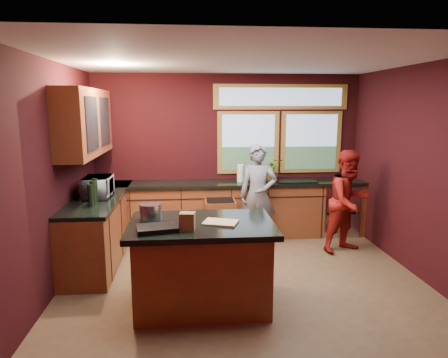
{
  "coord_description": "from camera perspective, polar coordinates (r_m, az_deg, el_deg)",
  "views": [
    {
      "loc": [
        -0.67,
        -4.77,
        2.18
      ],
      "look_at": [
        -0.21,
        0.4,
        1.22
      ],
      "focal_mm": 32.0,
      "sensor_mm": 36.0,
      "label": 1
    }
  ],
  "objects": [
    {
      "name": "floor",
      "position": [
        5.29,
        2.71,
        -13.87
      ],
      "size": [
        4.5,
        4.5,
        0.0
      ],
      "primitive_type": "plane",
      "color": "brown",
      "rests_on": "ground"
    },
    {
      "name": "room_shell",
      "position": [
        5.11,
        -4.3,
        6.18
      ],
      "size": [
        4.52,
        4.02,
        2.71
      ],
      "color": "black",
      "rests_on": "ground"
    },
    {
      "name": "back_counter",
      "position": [
        6.75,
        2.48,
        -4.24
      ],
      "size": [
        4.5,
        0.64,
        0.93
      ],
      "color": "brown",
      "rests_on": "floor"
    },
    {
      "name": "left_counter",
      "position": [
        6.02,
        -17.27,
        -6.55
      ],
      "size": [
        0.64,
        2.3,
        0.93
      ],
      "color": "brown",
      "rests_on": "floor"
    },
    {
      "name": "island",
      "position": [
        4.46,
        -3.16,
        -11.97
      ],
      "size": [
        1.55,
        1.05,
        0.95
      ],
      "color": "brown",
      "rests_on": "floor"
    },
    {
      "name": "person_grey",
      "position": [
        6.27,
        4.89,
        -2.3
      ],
      "size": [
        0.65,
        0.5,
        1.59
      ],
      "primitive_type": "imported",
      "rotation": [
        0.0,
        0.0,
        -0.23
      ],
      "color": "slate",
      "rests_on": "floor"
    },
    {
      "name": "person_red",
      "position": [
        6.24,
        17.41,
        -3.07
      ],
      "size": [
        0.92,
        0.83,
        1.54
      ],
      "primitive_type": "imported",
      "rotation": [
        0.0,
        0.0,
        0.41
      ],
      "color": "maroon",
      "rests_on": "floor"
    },
    {
      "name": "microwave",
      "position": [
        5.76,
        -17.53,
        -1.08
      ],
      "size": [
        0.35,
        0.52,
        0.29
      ],
      "primitive_type": "imported",
      "rotation": [
        0.0,
        0.0,
        1.57
      ],
      "color": "#999999",
      "rests_on": "left_counter"
    },
    {
      "name": "potted_plant",
      "position": [
        6.76,
        7.05,
        1.36
      ],
      "size": [
        0.34,
        0.29,
        0.37
      ],
      "primitive_type": "imported",
      "color": "#999999",
      "rests_on": "back_counter"
    },
    {
      "name": "paper_towel",
      "position": [
        6.62,
        2.4,
        0.83
      ],
      "size": [
        0.12,
        0.12,
        0.28
      ],
      "primitive_type": "cylinder",
      "color": "white",
      "rests_on": "back_counter"
    },
    {
      "name": "cutting_board",
      "position": [
        4.26,
        -0.5,
        -6.22
      ],
      "size": [
        0.41,
        0.35,
        0.02
      ],
      "primitive_type": "cube",
      "rotation": [
        0.0,
        0.0,
        -0.33
      ],
      "color": "tan",
      "rests_on": "island"
    },
    {
      "name": "stock_pot",
      "position": [
        4.44,
        -10.44,
        -4.64
      ],
      "size": [
        0.24,
        0.24,
        0.18
      ],
      "primitive_type": "cylinder",
      "color": "#B0B0B5",
      "rests_on": "island"
    },
    {
      "name": "paper_bag",
      "position": [
        4.03,
        -5.26,
        -6.05
      ],
      "size": [
        0.17,
        0.14,
        0.18
      ],
      "primitive_type": "cube",
      "rotation": [
        0.0,
        0.0,
        -0.17
      ],
      "color": "brown",
      "rests_on": "island"
    },
    {
      "name": "black_tray",
      "position": [
        4.07,
        -9.51,
        -6.98
      ],
      "size": [
        0.45,
        0.35,
        0.05
      ],
      "primitive_type": "cube",
      "rotation": [
        0.0,
        0.0,
        0.2
      ],
      "color": "black",
      "rests_on": "island"
    }
  ]
}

